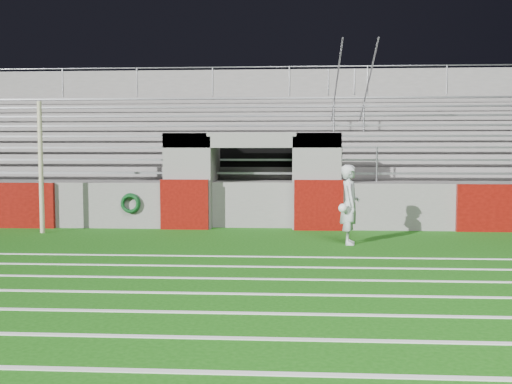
{
  "coord_description": "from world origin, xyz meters",
  "views": [
    {
      "loc": [
        1.04,
        -12.21,
        2.08
      ],
      "look_at": [
        0.2,
        1.8,
        1.1
      ],
      "focal_mm": 40.0,
      "sensor_mm": 36.0,
      "label": 1
    }
  ],
  "objects": [
    {
      "name": "goalkeeper_with_ball",
      "position": [
        2.39,
        0.7,
        0.9
      ],
      "size": [
        0.51,
        0.75,
        1.8
      ],
      "color": "#B8BEC2",
      "rests_on": "ground"
    },
    {
      "name": "stadium_structure",
      "position": [
        0.0,
        7.97,
        1.49
      ],
      "size": [
        26.0,
        8.48,
        5.42
      ],
      "color": "slate",
      "rests_on": "ground"
    },
    {
      "name": "ground",
      "position": [
        0.0,
        0.0,
        0.0
      ],
      "size": [
        90.0,
        90.0,
        0.0
      ],
      "primitive_type": "plane",
      "color": "#15530D",
      "rests_on": "ground"
    },
    {
      "name": "field_post",
      "position": [
        -5.35,
        2.05,
        1.69
      ],
      "size": [
        0.12,
        0.12,
        3.38
      ],
      "primitive_type": "cylinder",
      "color": "#B8B089",
      "rests_on": "ground"
    },
    {
      "name": "hose_coil",
      "position": [
        -3.28,
        2.93,
        0.7
      ],
      "size": [
        0.56,
        0.15,
        0.56
      ],
      "color": "#0C3D1A",
      "rests_on": "ground"
    },
    {
      "name": "field_markings",
      "position": [
        0.0,
        -5.0,
        0.01
      ],
      "size": [
        28.0,
        8.09,
        0.01
      ],
      "color": "white",
      "rests_on": "ground"
    }
  ]
}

